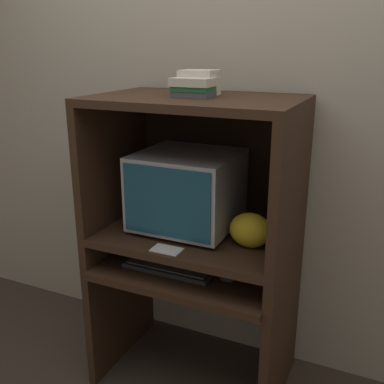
{
  "coord_description": "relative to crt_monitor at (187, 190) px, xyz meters",
  "views": [
    {
      "loc": [
        0.81,
        -1.51,
        1.66
      ],
      "look_at": [
        -0.02,
        0.3,
        1.01
      ],
      "focal_mm": 42.0,
      "sensor_mm": 36.0,
      "label": 1
    }
  ],
  "objects": [
    {
      "name": "wall_back",
      "position": [
        0.06,
        0.33,
        0.29
      ],
      "size": [
        6.0,
        0.06,
        2.6
      ],
      "color": "#B2A893",
      "rests_on": "ground_plane"
    },
    {
      "name": "desk_base",
      "position": [
        0.06,
        -0.07,
        -0.59
      ],
      "size": [
        0.93,
        0.63,
        0.66
      ],
      "color": "#382316",
      "rests_on": "ground_plane"
    },
    {
      "name": "desk_monitor_shelf",
      "position": [
        0.06,
        -0.04,
        -0.23
      ],
      "size": [
        0.93,
        0.61,
        0.16
      ],
      "color": "#382316",
      "rests_on": "desk_base"
    },
    {
      "name": "hutch_upper",
      "position": [
        0.06,
        -0.0,
        0.23
      ],
      "size": [
        0.93,
        0.61,
        0.64
      ],
      "color": "#382316",
      "rests_on": "desk_monitor_shelf"
    },
    {
      "name": "crt_monitor",
      "position": [
        0.0,
        0.0,
        0.0
      ],
      "size": [
        0.46,
        0.45,
        0.37
      ],
      "color": "#B2B2B7",
      "rests_on": "desk_monitor_shelf"
    },
    {
      "name": "keyboard",
      "position": [
        -0.02,
        -0.16,
        -0.34
      ],
      "size": [
        0.43,
        0.15,
        0.03
      ],
      "color": "#2D2D30",
      "rests_on": "desk_base"
    },
    {
      "name": "mouse",
      "position": [
        0.27,
        -0.16,
        -0.34
      ],
      "size": [
        0.07,
        0.05,
        0.03
      ],
      "color": "#28282B",
      "rests_on": "desk_base"
    },
    {
      "name": "snack_bag",
      "position": [
        0.35,
        -0.09,
        -0.12
      ],
      "size": [
        0.19,
        0.14,
        0.15
      ],
      "color": "gold",
      "rests_on": "desk_monitor_shelf"
    },
    {
      "name": "book_stack",
      "position": [
        0.06,
        -0.06,
        0.49
      ],
      "size": [
        0.18,
        0.14,
        0.08
      ],
      "color": "#4C4C51",
      "rests_on": "hutch_upper"
    },
    {
      "name": "paper_card",
      "position": [
        0.03,
        -0.28,
        -0.19
      ],
      "size": [
        0.13,
        0.09,
        0.0
      ],
      "color": "white",
      "rests_on": "desk_monitor_shelf"
    },
    {
      "name": "storage_box",
      "position": [
        0.05,
        0.01,
        0.5
      ],
      "size": [
        0.16,
        0.13,
        0.11
      ],
      "color": "beige",
      "rests_on": "hutch_upper"
    }
  ]
}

